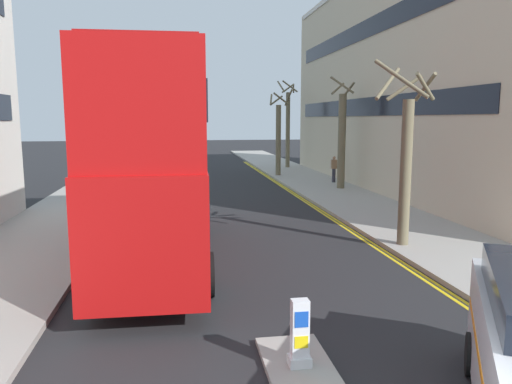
{
  "coord_description": "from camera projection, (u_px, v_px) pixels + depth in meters",
  "views": [
    {
      "loc": [
        -1.86,
        -3.85,
        4.06
      ],
      "look_at": [
        0.5,
        11.0,
        1.8
      ],
      "focal_mm": 34.3,
      "sensor_mm": 36.0,
      "label": 1
    }
  ],
  "objects": [
    {
      "name": "sidewalk_right",
      "position": [
        374.0,
        211.0,
        21.28
      ],
      "size": [
        4.0,
        80.0,
        0.14
      ],
      "primitive_type": "cube",
      "color": "#9E9991",
      "rests_on": "ground"
    },
    {
      "name": "sidewalk_left",
      "position": [
        61.0,
        221.0,
        19.26
      ],
      "size": [
        4.0,
        80.0,
        0.14
      ],
      "primitive_type": "cube",
      "color": "#9E9991",
      "rests_on": "ground"
    },
    {
      "name": "kerb_line_outer",
      "position": [
        343.0,
        224.0,
        19.01
      ],
      "size": [
        0.1,
        56.0,
        0.01
      ],
      "primitive_type": "cube",
      "color": "yellow",
      "rests_on": "ground"
    },
    {
      "name": "kerb_line_inner",
      "position": [
        339.0,
        224.0,
        18.98
      ],
      "size": [
        0.1,
        56.0,
        0.01
      ],
      "primitive_type": "cube",
      "color": "yellow",
      "rests_on": "ground"
    },
    {
      "name": "traffic_island",
      "position": [
        299.0,
        368.0,
        7.93
      ],
      "size": [
        1.1,
        2.2,
        0.1
      ],
      "primitive_type": "cube",
      "color": "#9E9991",
      "rests_on": "ground"
    },
    {
      "name": "keep_left_bollard",
      "position": [
        300.0,
        336.0,
        7.85
      ],
      "size": [
        0.36,
        0.28,
        1.11
      ],
      "color": "silver",
      "rests_on": "traffic_island"
    },
    {
      "name": "double_decker_bus_away",
      "position": [
        158.0,
        155.0,
        13.95
      ],
      "size": [
        2.99,
        10.86,
        5.64
      ],
      "color": "#B20F0F",
      "rests_on": "ground"
    },
    {
      "name": "pedestrian_far",
      "position": [
        334.0,
        169.0,
        30.27
      ],
      "size": [
        0.34,
        0.22,
        1.62
      ],
      "color": "#2D2D38",
      "rests_on": "sidewalk_right"
    },
    {
      "name": "street_tree_near",
      "position": [
        406.0,
        159.0,
        15.03
      ],
      "size": [
        1.95,
        2.25,
        5.66
      ],
      "color": "#6B6047",
      "rests_on": "sidewalk_right"
    },
    {
      "name": "street_tree_mid",
      "position": [
        279.0,
        136.0,
        33.94
      ],
      "size": [
        1.54,
        1.5,
        5.91
      ],
      "color": "#6B6047",
      "rests_on": "sidewalk_right"
    },
    {
      "name": "street_tree_far",
      "position": [
        288.0,
        126.0,
        39.35
      ],
      "size": [
        1.46,
        1.43,
        6.92
      ],
      "color": "#6B6047",
      "rests_on": "sidewalk_right"
    },
    {
      "name": "street_tree_distant",
      "position": [
        342.0,
        139.0,
        27.49
      ],
      "size": [
        1.47,
        1.55,
        6.21
      ],
      "color": "#6B6047",
      "rests_on": "sidewalk_right"
    },
    {
      "name": "townhouse_terrace_right",
      "position": [
        443.0,
        81.0,
        28.43
      ],
      "size": [
        10.08,
        28.0,
        12.4
      ],
      "color": "beige",
      "rests_on": "ground"
    }
  ]
}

